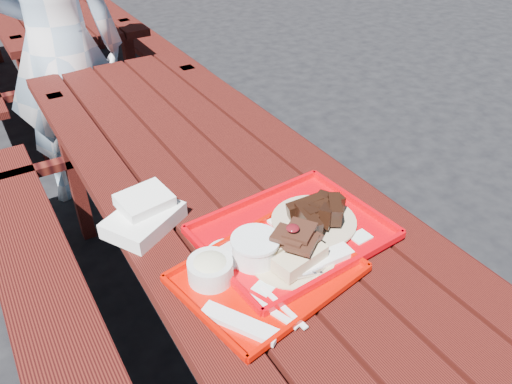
# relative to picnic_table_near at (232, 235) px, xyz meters

# --- Properties ---
(ground) EXTENTS (60.00, 60.00, 0.00)m
(ground) POSITION_rel_picnic_table_near_xyz_m (0.00, 0.00, -0.56)
(ground) COLOR black
(ground) RESTS_ON ground
(picnic_table_near) EXTENTS (1.41, 2.40, 0.75)m
(picnic_table_near) POSITION_rel_picnic_table_near_xyz_m (0.00, 0.00, 0.00)
(picnic_table_near) COLOR #49140E
(picnic_table_near) RESTS_ON ground
(picnic_table_far) EXTENTS (1.41, 2.40, 0.75)m
(picnic_table_far) POSITION_rel_picnic_table_near_xyz_m (0.00, 2.80, 0.00)
(picnic_table_far) COLOR #49140E
(picnic_table_far) RESTS_ON ground
(near_tray) EXTENTS (0.45, 0.38, 0.13)m
(near_tray) POSITION_rel_picnic_table_near_xyz_m (-0.12, -0.37, 0.22)
(near_tray) COLOR #CE0B00
(near_tray) RESTS_ON picnic_table_near
(far_tray) EXTENTS (0.50, 0.40, 0.08)m
(far_tray) POSITION_rel_picnic_table_near_xyz_m (0.02, -0.30, 0.21)
(far_tray) COLOR #D20009
(far_tray) RESTS_ON picnic_table_near
(white_cloth) EXTENTS (0.24, 0.22, 0.08)m
(white_cloth) POSITION_rel_picnic_table_near_xyz_m (-0.29, -0.04, 0.22)
(white_cloth) COLOR white
(white_cloth) RESTS_ON picnic_table_near
(person) EXTENTS (0.70, 0.57, 1.64)m
(person) POSITION_rel_picnic_table_near_xyz_m (-0.18, 1.33, 0.26)
(person) COLOR #A2C3E0
(person) RESTS_ON ground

